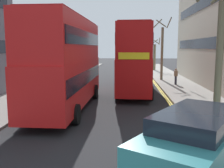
{
  "coord_description": "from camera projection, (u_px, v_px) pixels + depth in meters",
  "views": [
    {
      "loc": [
        1.38,
        -3.3,
        3.83
      ],
      "look_at": [
        0.5,
        11.0,
        1.8
      ],
      "focal_mm": 41.38,
      "sensor_mm": 36.0,
      "label": 1
    }
  ],
  "objects": [
    {
      "name": "sidewalk_right",
      "position": [
        196.0,
        98.0,
        19.29
      ],
      "size": [
        4.0,
        80.0,
        0.14
      ],
      "primitive_type": "cube",
      "color": "gray",
      "rests_on": "ground"
    },
    {
      "name": "double_decker_bus_oncoming",
      "position": [
        135.0,
        57.0,
        21.96
      ],
      "size": [
        3.18,
        10.91,
        5.64
      ],
      "color": "#B20F0F",
      "rests_on": "ground"
    },
    {
      "name": "sidewalk_left",
      "position": [
        26.0,
        96.0,
        20.08
      ],
      "size": [
        4.0,
        80.0,
        0.14
      ],
      "primitive_type": "cube",
      "color": "gray",
      "rests_on": "ground"
    },
    {
      "name": "street_tree_far",
      "position": [
        162.0,
        50.0,
        29.45
      ],
      "size": [
        1.97,
        1.87,
        7.03
      ],
      "color": "#6B6047",
      "rests_on": "sidewalk_right"
    },
    {
      "name": "street_tree_mid",
      "position": [
        155.0,
        56.0,
        42.45
      ],
      "size": [
        1.44,
        1.56,
        5.31
      ],
      "color": "#6B6047",
      "rests_on": "sidewalk_right"
    },
    {
      "name": "kerb_line_outer",
      "position": [
        172.0,
        105.0,
        17.45
      ],
      "size": [
        0.1,
        56.0,
        0.01
      ],
      "primitive_type": "cube",
      "color": "yellow",
      "rests_on": "ground"
    },
    {
      "name": "taxi_minivan",
      "position": [
        193.0,
        151.0,
        6.96
      ],
      "size": [
        4.12,
        5.07,
        2.12
      ],
      "color": "teal",
      "rests_on": "ground"
    },
    {
      "name": "street_tree_near",
      "position": [
        220.0,
        56.0,
        10.42
      ],
      "size": [
        1.98,
        1.99,
        6.56
      ],
      "color": "#6B6047",
      "rests_on": "sidewalk_right"
    },
    {
      "name": "pedestrian_far",
      "position": [
        176.0,
        76.0,
        25.82
      ],
      "size": [
        0.34,
        0.22,
        1.62
      ],
      "color": "#2D2D38",
      "rests_on": "sidewalk_right"
    },
    {
      "name": "double_decker_bus_away",
      "position": [
        67.0,
        61.0,
        15.92
      ],
      "size": [
        2.94,
        10.85,
        5.64
      ],
      "color": "red",
      "rests_on": "ground"
    },
    {
      "name": "kerb_line_inner",
      "position": [
        170.0,
        105.0,
        17.46
      ],
      "size": [
        0.1,
        56.0,
        0.01
      ],
      "primitive_type": "cube",
      "color": "yellow",
      "rests_on": "ground"
    }
  ]
}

